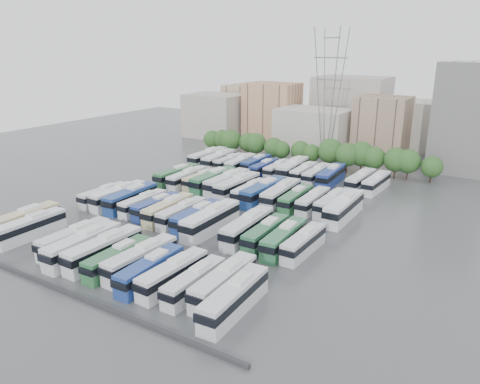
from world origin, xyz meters
The scene contains 57 objects.
ground centered at (0.00, 0.00, 0.00)m, with size 220.00×220.00×0.00m, color #424447.
parapet centered at (0.00, -33.00, 0.25)m, with size 56.00×0.50×0.50m, color #2D2D30.
tree_line centered at (0.94, 42.13, 4.20)m, with size 64.32×7.52×7.80m.
city_buildings centered at (-7.46, 71.86, 7.87)m, with size 102.00×35.00×20.00m.
apartment_tower centered at (34.00, 58.00, 13.00)m, with size 14.00×14.00×26.00m, color silver.
electricity_pylon centered at (2.00, 50.00, 18.66)m, with size 9.00×6.91×33.83m.
bus_r0_s0 centered at (-21.40, -23.41, 1.99)m, with size 2.87×12.90×4.04m.
bus_r0_s1 centered at (-18.26, -24.25, 1.88)m, with size 2.75×12.23×3.83m.
bus_r0_s4 centered at (-8.39, -23.63, 1.89)m, with size 2.74×12.29×3.85m.
bus_r0_s5 centered at (-5.09, -24.77, 2.01)m, with size 3.20×13.13×4.10m.
bus_r0_s6 centered at (-1.62, -24.10, 1.98)m, with size 3.08×12.90×4.03m.
bus_r0_s7 centered at (1.86, -24.77, 1.74)m, with size 2.80×11.39×3.55m.
bus_r0_s8 centered at (4.98, -23.50, 1.89)m, with size 3.07×12.37×3.85m.
bus_r0_s9 centered at (8.14, -25.05, 1.79)m, with size 3.00×11.72×3.65m.
bus_r0_s10 centered at (11.38, -24.37, 1.80)m, with size 2.91×11.75×3.66m.
bus_r0_s11 centered at (14.85, -24.40, 1.68)m, with size 2.48×10.95×3.43m.
bus_r0_s12 centered at (18.21, -22.80, 1.89)m, with size 2.99×12.33×3.85m.
bus_r0_s13 centered at (21.38, -25.33, 1.93)m, with size 3.29×12.65×3.94m.
bus_r1_s0 centered at (-21.41, -6.03, 1.69)m, with size 2.46×11.00×3.45m.
bus_r1_s1 centered at (-18.01, -5.22, 1.95)m, with size 3.32×12.78×3.98m.
bus_r1_s2 centered at (-15.06, -5.00, 1.95)m, with size 3.31×12.80×3.98m.
bus_r1_s3 centered at (-11.53, -5.47, 1.67)m, with size 2.50×10.89×3.41m.
bus_r1_s4 centered at (-8.18, -5.55, 1.69)m, with size 2.79×11.03×3.44m.
bus_r1_s5 centered at (-4.91, -6.08, 1.86)m, with size 3.09×12.17×3.79m.
bus_r1_s6 centered at (-1.76, -6.12, 1.79)m, with size 2.58×11.66×3.66m.
bus_r1_s7 centered at (1.73, -6.31, 1.87)m, with size 2.78×12.17×3.81m.
bus_r1_s8 centered at (4.82, -6.74, 2.10)m, with size 3.01×13.64×4.28m.
bus_r1_s10 centered at (11.61, -6.24, 2.02)m, with size 3.35×13.22×4.12m.
bus_r1_s11 centered at (15.04, -6.42, 1.81)m, with size 2.85×11.81×3.69m.
bus_r1_s12 centered at (18.37, -6.70, 1.86)m, with size 3.14×12.15×3.78m.
bus_r1_s13 centered at (21.44, -6.30, 1.75)m, with size 2.59×11.37×3.56m.
bus_r2_s1 centered at (-17.93, 12.12, 1.91)m, with size 3.25×12.51×3.89m.
bus_r2_s2 centered at (-14.89, 11.83, 1.80)m, with size 3.00×11.79×3.67m.
bus_r2_s3 centered at (-11.76, 12.90, 1.67)m, with size 2.41×10.86×3.40m.
bus_r2_s4 centered at (-8.42, 12.83, 2.08)m, with size 3.26×13.55×4.23m.
bus_r2_s5 centered at (-4.88, 12.88, 2.08)m, with size 3.22×13.57×4.24m.
bus_r2_s6 centered at (-1.79, 11.96, 2.04)m, with size 3.38×13.33×4.15m.
bus_r2_s7 centered at (1.72, 11.19, 1.73)m, with size 2.47×11.23×3.52m.
bus_r2_s8 centered at (4.80, 11.23, 2.10)m, with size 3.43×13.70×4.27m.
bus_r2_s9 centered at (8.20, 11.99, 2.04)m, with size 3.43×13.35×4.15m.
bus_r2_s10 centered at (11.58, 11.65, 1.79)m, with size 2.97×11.73×3.65m.
bus_r2_s11 centered at (14.95, 12.00, 1.77)m, with size 2.65×11.53×3.61m.
bus_r2_s12 centered at (18.31, 12.91, 1.79)m, with size 2.79×11.67×3.65m.
bus_r2_s13 centered at (21.45, 10.68, 2.11)m, with size 3.09×13.70×4.29m.
bus_r3_s0 centered at (-21.67, 29.39, 2.05)m, with size 3.34×13.38×4.17m.
bus_r3_s1 centered at (-18.08, 29.08, 1.97)m, with size 3.41×12.90×4.01m.
bus_r3_s2 centered at (-14.84, 29.00, 1.72)m, with size 2.84×11.25×3.50m.
bus_r3_s3 centered at (-11.54, 28.92, 1.83)m, with size 3.11×11.95×3.72m.
bus_r3_s4 centered at (-8.28, 30.95, 1.79)m, with size 2.76×11.64×3.64m.
bus_r3_s5 centered at (-4.90, 28.75, 1.68)m, with size 2.43×10.93×3.43m.
bus_r3_s6 centered at (-1.72, 29.65, 1.68)m, with size 2.56×10.94×3.42m.
bus_r3_s7 centered at (1.68, 30.74, 2.06)m, with size 3.59×13.50×4.20m.
bus_r3_s8 centered at (4.79, 30.18, 1.72)m, with size 2.62×11.23×3.51m.
bus_r3_s9 centered at (8.27, 29.65, 1.81)m, with size 2.58×11.77×3.69m.
bus_r3_s10 centered at (11.56, 29.75, 1.97)m, with size 3.44×12.91×4.01m.
bus_r3_s12 centered at (18.18, 30.11, 1.86)m, with size 3.19×12.15×3.78m.
bus_r3_s13 centered at (21.50, 30.31, 1.80)m, with size 3.04×11.78×3.66m.
Camera 1 is at (47.24, -65.53, 30.10)m, focal length 35.00 mm.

